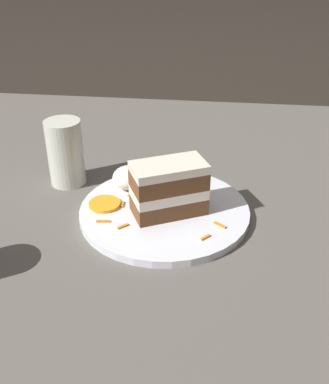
{
  "coord_description": "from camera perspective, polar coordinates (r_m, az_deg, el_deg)",
  "views": [
    {
      "loc": [
        -0.63,
        -0.13,
        0.44
      ],
      "look_at": [
        -0.0,
        -0.06,
        0.07
      ],
      "focal_mm": 42.0,
      "sensor_mm": 36.0,
      "label": 1
    }
  ],
  "objects": [
    {
      "name": "ground_plane",
      "position": [
        0.78,
        -4.19,
        -4.41
      ],
      "size": [
        6.0,
        6.0,
        0.0
      ],
      "primitive_type": "plane",
      "color": "black",
      "rests_on": "ground"
    },
    {
      "name": "dining_table",
      "position": [
        0.77,
        -4.23,
        -3.49
      ],
      "size": [
        1.17,
        1.09,
        0.03
      ],
      "primitive_type": "cube",
      "color": "#56514C",
      "rests_on": "ground"
    },
    {
      "name": "plate",
      "position": [
        0.75,
        0.0,
        -2.45
      ],
      "size": [
        0.28,
        0.28,
        0.01
      ],
      "primitive_type": "cylinder",
      "color": "silver",
      "rests_on": "dining_table"
    },
    {
      "name": "cake_slice",
      "position": [
        0.71,
        0.54,
        0.48
      ],
      "size": [
        0.11,
        0.13,
        0.09
      ],
      "rotation": [
        0.0,
        0.0,
        0.46
      ],
      "color": "brown",
      "rests_on": "plate"
    },
    {
      "name": "cream_dollop",
      "position": [
        0.8,
        -4.57,
        1.88
      ],
      "size": [
        0.06,
        0.06,
        0.04
      ],
      "primitive_type": "ellipsoid",
      "color": "silver",
      "rests_on": "plate"
    },
    {
      "name": "orange_garnish",
      "position": [
        0.76,
        -7.61,
        -1.53
      ],
      "size": [
        0.05,
        0.05,
        0.01
      ],
      "primitive_type": "cylinder",
      "color": "orange",
      "rests_on": "plate"
    },
    {
      "name": "carrot_shreds_scatter",
      "position": [
        0.75,
        -0.93,
        -1.67
      ],
      "size": [
        0.19,
        0.2,
        0.0
      ],
      "color": "orange",
      "rests_on": "plate"
    },
    {
      "name": "drinking_glass",
      "position": [
        0.84,
        -12.41,
        4.38
      ],
      "size": [
        0.07,
        0.07,
        0.12
      ],
      "color": "beige",
      "rests_on": "dining_table"
    }
  ]
}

